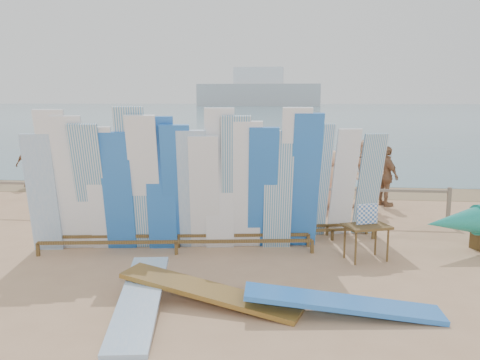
# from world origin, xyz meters

# --- Properties ---
(ground) EXTENTS (160.00, 160.00, 0.00)m
(ground) POSITION_xyz_m (0.00, 0.00, 0.00)
(ground) COLOR tan
(ground) RESTS_ON ground
(ocean) EXTENTS (320.00, 240.00, 0.02)m
(ocean) POSITION_xyz_m (0.00, 128.00, 0.00)
(ocean) COLOR slate
(ocean) RESTS_ON ground
(wet_sand_strip) EXTENTS (40.00, 2.60, 0.01)m
(wet_sand_strip) POSITION_xyz_m (0.00, 7.20, 0.00)
(wet_sand_strip) COLOR olive
(wet_sand_strip) RESTS_ON ground
(distant_ship) EXTENTS (45.00, 8.00, 14.00)m
(distant_ship) POSITION_xyz_m (-12.00, 180.00, 5.31)
(distant_ship) COLOR #999EA3
(distant_ship) RESTS_ON ocean
(fence) EXTENTS (12.08, 0.08, 0.90)m
(fence) POSITION_xyz_m (0.00, 3.00, 0.63)
(fence) COLOR #766859
(fence) RESTS_ON ground
(main_surfboard_rack) EXTENTS (5.58, 1.49, 2.80)m
(main_surfboard_rack) POSITION_xyz_m (0.20, 0.31, 1.26)
(main_surfboard_rack) COLOR brown
(main_surfboard_rack) RESTS_ON ground
(side_surfboard_rack) EXTENTS (2.24, 1.09, 2.44)m
(side_surfboard_rack) POSITION_xyz_m (3.21, 1.62, 1.11)
(side_surfboard_rack) COLOR brown
(side_surfboard_rack) RESTS_ON ground
(vendor_table) EXTENTS (0.94, 0.82, 1.05)m
(vendor_table) POSITION_xyz_m (3.76, 0.17, 0.35)
(vendor_table) COLOR brown
(vendor_table) RESTS_ON ground
(flat_board_c) EXTENTS (2.74, 1.23, 0.38)m
(flat_board_c) POSITION_xyz_m (1.26, -2.15, 0.00)
(flat_board_c) COLOR brown
(flat_board_c) RESTS_ON ground
(flat_board_d) EXTENTS (2.71, 0.67, 0.35)m
(flat_board_d) POSITION_xyz_m (3.13, -2.33, 0.00)
(flat_board_d) COLOR blue
(flat_board_d) RESTS_ON ground
(flat_board_a) EXTENTS (0.99, 2.75, 0.36)m
(flat_board_a) POSITION_xyz_m (0.34, -2.52, 0.00)
(flat_board_a) COLOR #84ACD4
(flat_board_a) RESTS_ON ground
(beach_chair_left) EXTENTS (0.61, 0.63, 0.88)m
(beach_chair_left) POSITION_xyz_m (1.03, 3.91, 0.26)
(beach_chair_left) COLOR red
(beach_chair_left) RESTS_ON ground
(beach_chair_right) EXTENTS (0.71, 0.71, 0.80)m
(beach_chair_right) POSITION_xyz_m (1.49, 3.73, 0.23)
(beach_chair_right) COLOR red
(beach_chair_right) RESTS_ON ground
(stroller) EXTENTS (0.69, 0.83, 0.98)m
(stroller) POSITION_xyz_m (2.93, 4.18, 0.39)
(stroller) COLOR red
(stroller) RESTS_ON ground
(beachgoer_7) EXTENTS (0.77, 0.71, 1.86)m
(beachgoer_7) POSITION_xyz_m (1.36, 5.48, 0.93)
(beachgoer_7) COLOR #8C6042
(beachgoer_7) RESTS_ON ground
(beachgoer_10) EXTENTS (0.82, 1.05, 1.65)m
(beachgoer_10) POSITION_xyz_m (4.91, 5.06, 0.83)
(beachgoer_10) COLOR #8C6042
(beachgoer_10) RESTS_ON ground
(beachgoer_6) EXTENTS (0.84, 0.56, 1.57)m
(beachgoer_6) POSITION_xyz_m (3.45, 4.60, 0.78)
(beachgoer_6) COLOR tan
(beachgoer_6) RESTS_ON ground
(beachgoer_2) EXTENTS (0.51, 0.84, 1.62)m
(beachgoer_2) POSITION_xyz_m (-4.05, 4.63, 0.81)
(beachgoer_2) COLOR beige
(beachgoer_2) RESTS_ON ground
(beachgoer_4) EXTENTS (1.17, 0.83, 1.84)m
(beachgoer_4) POSITION_xyz_m (-2.00, 5.32, 0.92)
(beachgoer_4) COLOR #8C6042
(beachgoer_4) RESTS_ON ground
(beachgoer_8) EXTENTS (1.00, 0.74, 1.87)m
(beachgoer_8) POSITION_xyz_m (4.32, 4.53, 0.93)
(beachgoer_8) COLOR beige
(beachgoer_8) RESTS_ON ground
(beachgoer_5) EXTENTS (1.79, 0.66, 1.90)m
(beachgoer_5) POSITION_xyz_m (-0.69, 7.00, 0.95)
(beachgoer_5) COLOR beige
(beachgoer_5) RESTS_ON ground
(beachgoer_extra_1) EXTENTS (0.88, 0.93, 1.53)m
(beachgoer_extra_1) POSITION_xyz_m (-6.36, 6.85, 0.77)
(beachgoer_extra_1) COLOR #8C6042
(beachgoer_extra_1) RESTS_ON ground
(beachgoer_3) EXTENTS (1.00, 1.26, 1.81)m
(beachgoer_3) POSITION_xyz_m (0.40, 5.43, 0.91)
(beachgoer_3) COLOR tan
(beachgoer_3) RESTS_ON ground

